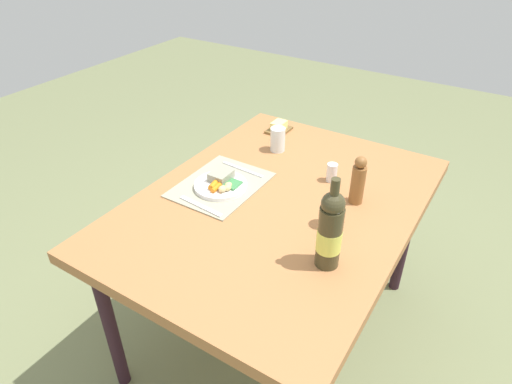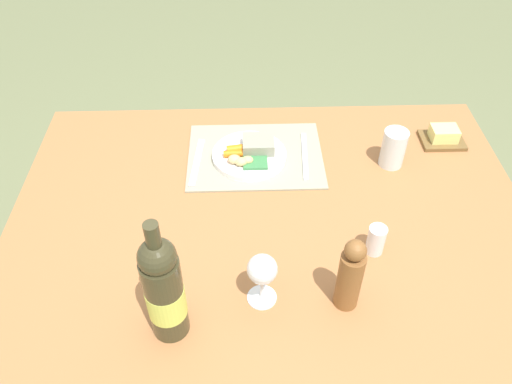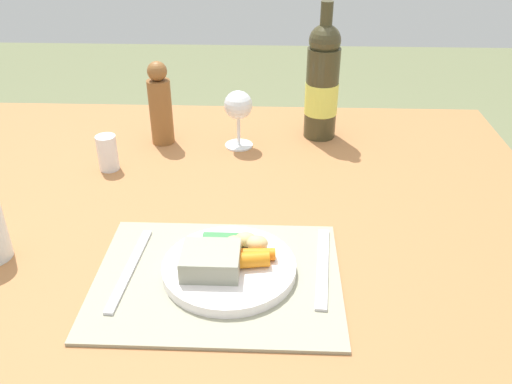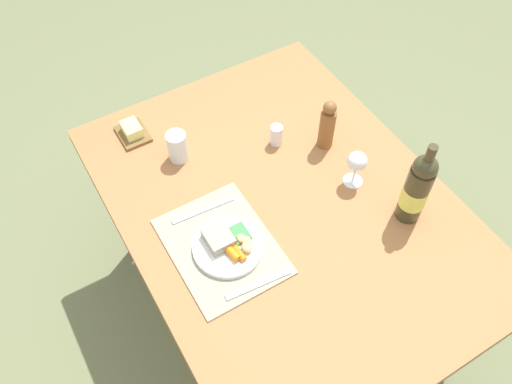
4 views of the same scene
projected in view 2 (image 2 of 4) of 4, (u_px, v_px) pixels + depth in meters
ground_plane at (266, 362)px, 1.88m from camera, size 8.00×8.00×0.00m
dining_table at (270, 235)px, 1.39m from camera, size 1.39×1.02×0.77m
placemat at (255, 156)px, 1.53m from camera, size 0.40×0.31×0.01m
dinner_plate at (250, 153)px, 1.51m from camera, size 0.22×0.22×0.05m
fork at (305, 156)px, 1.52m from camera, size 0.03×0.22×0.00m
knife at (197, 162)px, 1.50m from camera, size 0.04×0.21×0.00m
wine_bottle at (164, 290)px, 1.02m from camera, size 0.08×0.08×0.33m
wine_glass at (262, 271)px, 1.10m from camera, size 0.07×0.07×0.14m
water_tumbler at (393, 150)px, 1.48m from camera, size 0.07×0.07×0.12m
butter_dish at (443, 137)px, 1.57m from camera, size 0.13×0.10×0.05m
pepper_mill at (350, 275)px, 1.09m from camera, size 0.05×0.05×0.20m
salt_shaker at (376, 240)px, 1.24m from camera, size 0.04×0.04×0.08m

